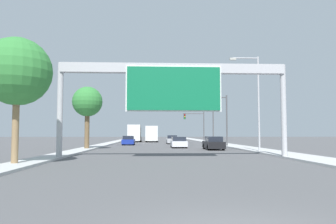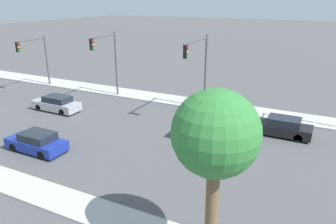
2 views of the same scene
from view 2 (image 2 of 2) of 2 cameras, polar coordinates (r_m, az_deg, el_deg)
sidewalk_right at (r=44.55m, az=-20.75°, el=5.08°), size 3.00×120.00×0.15m
car_far_center at (r=26.63m, az=19.09°, el=-2.45°), size 1.82×4.60×1.46m
car_near_center at (r=24.36m, az=-21.90°, el=-4.91°), size 1.82×4.28×1.41m
car_mid_left at (r=24.52m, az=6.26°, el=-3.42°), size 1.88×4.39×1.37m
car_mid_right at (r=32.32m, az=-18.85°, el=1.36°), size 1.77×4.71×1.46m
traffic_light_near_intersection at (r=28.89m, az=5.54°, el=8.54°), size 5.15×0.32×6.98m
traffic_light_mid_block at (r=34.07m, az=-10.31°, el=9.64°), size 4.09×0.32×6.82m
traffic_light_far_intersection at (r=40.81m, az=-21.87°, el=9.40°), size 4.20×0.32×5.94m
palm_tree_background at (r=12.18m, az=8.28°, el=-4.15°), size 3.36×3.36×7.05m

